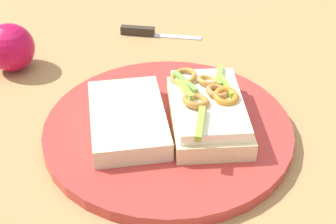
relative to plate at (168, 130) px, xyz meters
The scene contains 6 objects.
ground_plane 0.01m from the plate, ahead, with size 2.00×2.00×0.00m, color #9B7645.
plate is the anchor object (origin of this frame).
sandwich 0.06m from the plate, 163.41° to the left, with size 0.13×0.17×0.05m.
bread_slice_side 0.05m from the plate, 17.93° to the right, with size 0.15×0.09×0.02m, color beige.
apple_2 0.29m from the plate, 56.76° to the right, with size 0.07×0.07×0.07m, color #B30D3A.
knife 0.27m from the plate, 104.99° to the right, with size 0.12×0.08×0.01m.
Camera 1 is at (0.19, 0.46, 0.40)m, focal length 54.36 mm.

